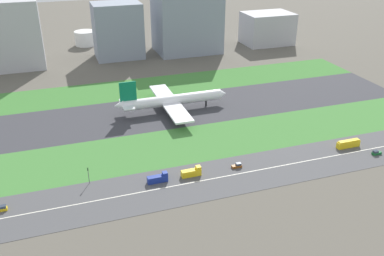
# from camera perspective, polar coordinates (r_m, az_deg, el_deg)

# --- Properties ---
(ground_plane) EXTENTS (800.00, 800.00, 0.00)m
(ground_plane) POSITION_cam_1_polar(r_m,az_deg,el_deg) (237.18, -3.03, 2.34)
(ground_plane) COLOR #5B564C
(runway) EXTENTS (280.00, 46.00, 0.10)m
(runway) POSITION_cam_1_polar(r_m,az_deg,el_deg) (237.16, -3.03, 2.35)
(runway) COLOR #38383D
(runway) RESTS_ON ground_plane
(grass_median_north) EXTENTS (280.00, 36.00, 0.10)m
(grass_median_north) POSITION_cam_1_polar(r_m,az_deg,el_deg) (274.04, -5.41, 5.61)
(grass_median_north) COLOR #3D7A33
(grass_median_north) RESTS_ON ground_plane
(grass_median_south) EXTENTS (280.00, 36.00, 0.10)m
(grass_median_south) POSITION_cam_1_polar(r_m,az_deg,el_deg) (201.89, 0.18, -2.08)
(grass_median_south) COLOR #427F38
(grass_median_south) RESTS_ON ground_plane
(highway) EXTENTS (280.00, 28.00, 0.10)m
(highway) POSITION_cam_1_polar(r_m,az_deg,el_deg) (176.10, 3.57, -6.74)
(highway) COLOR #4C4C4F
(highway) RESTS_ON ground_plane
(highway_centerline) EXTENTS (266.00, 0.50, 0.01)m
(highway_centerline) POSITION_cam_1_polar(r_m,az_deg,el_deg) (176.07, 3.57, -6.72)
(highway_centerline) COLOR silver
(highway_centerline) RESTS_ON highway
(airliner) EXTENTS (65.00, 56.00, 19.70)m
(airliner) POSITION_cam_1_polar(r_m,az_deg,el_deg) (234.87, -2.95, 3.75)
(airliner) COLOR white
(airliner) RESTS_ON runway
(car_3) EXTENTS (4.40, 1.80, 2.00)m
(car_3) POSITION_cam_1_polar(r_m,az_deg,el_deg) (209.71, 23.71, -3.08)
(car_3) COLOR #19662D
(car_3) RESTS_ON highway
(truck_1) EXTENTS (8.40, 2.50, 4.00)m
(truck_1) POSITION_cam_1_polar(r_m,az_deg,el_deg) (172.83, -4.61, -6.84)
(truck_1) COLOR navy
(truck_1) RESTS_ON highway
(bus_0) EXTENTS (11.60, 2.50, 3.50)m
(bus_0) POSITION_cam_1_polar(r_m,az_deg,el_deg) (210.94, 20.42, -2.02)
(bus_0) COLOR yellow
(bus_0) RESTS_ON highway
(car_2) EXTENTS (4.40, 1.80, 2.00)m
(car_2) POSITION_cam_1_polar(r_m,az_deg,el_deg) (171.98, -24.41, -9.92)
(car_2) COLOR yellow
(car_2) RESTS_ON highway
(truck_0) EXTENTS (8.40, 2.50, 4.00)m
(truck_0) POSITION_cam_1_polar(r_m,az_deg,el_deg) (176.19, -0.04, -6.04)
(truck_0) COLOR yellow
(truck_0) RESTS_ON highway
(car_1) EXTENTS (4.40, 1.80, 2.00)m
(car_1) POSITION_cam_1_polar(r_m,az_deg,el_deg) (183.29, 6.14, -5.09)
(car_1) COLOR brown
(car_1) RESTS_ON highway
(traffic_light) EXTENTS (0.36, 0.50, 7.20)m
(traffic_light) POSITION_cam_1_polar(r_m,az_deg,el_deg) (175.05, -13.86, -6.12)
(traffic_light) COLOR #4C4C51
(traffic_light) RESTS_ON highway
(terminal_building) EXTENTS (52.84, 32.60, 48.10)m
(terminal_building) POSITION_cam_1_polar(r_m,az_deg,el_deg) (332.70, -24.34, 11.45)
(terminal_building) COLOR #B2B2B7
(terminal_building) RESTS_ON ground_plane
(hangar_building) EXTENTS (36.03, 26.64, 41.65)m
(hangar_building) POSITION_cam_1_polar(r_m,az_deg,el_deg) (335.51, -10.02, 12.87)
(hangar_building) COLOR gray
(hangar_building) RESTS_ON ground_plane
(office_tower) EXTENTS (50.03, 38.53, 53.21)m
(office_tower) POSITION_cam_1_polar(r_m,az_deg,el_deg) (346.90, -0.72, 14.65)
(office_tower) COLOR gray
(office_tower) RESTS_ON ground_plane
(cargo_warehouse) EXTENTS (40.59, 29.87, 26.37)m
(cargo_warehouse) POSITION_cam_1_polar(r_m,az_deg,el_deg) (378.23, 10.16, 13.14)
(cargo_warehouse) COLOR #B2B2B7
(cargo_warehouse) RESTS_ON ground_plane
(fuel_tank_west) EXTENTS (17.95, 17.95, 12.10)m
(fuel_tank_west) POSITION_cam_1_polar(r_m,az_deg,el_deg) (380.07, -14.25, 11.71)
(fuel_tank_west) COLOR silver
(fuel_tank_west) RESTS_ON ground_plane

